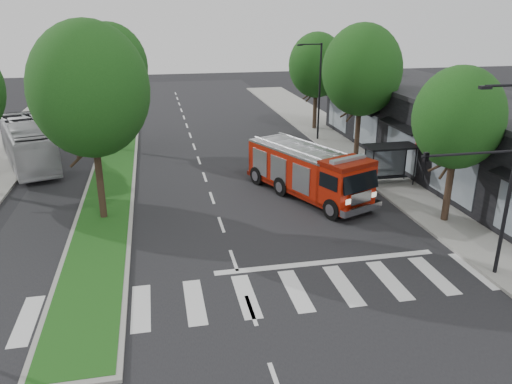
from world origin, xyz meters
TOP-DOWN VIEW (x-y plane):
  - ground at (0.00, 0.00)m, footprint 140.00×140.00m
  - sidewalk_right at (12.50, 10.00)m, footprint 5.00×80.00m
  - median at (-6.00, 18.00)m, footprint 3.00×50.00m
  - storefront_row at (17.00, 10.00)m, footprint 8.00×30.00m
  - bus_shelter at (11.20, 8.15)m, footprint 3.20×1.60m
  - tree_right_near at (11.50, 2.00)m, footprint 4.40×4.40m
  - tree_right_mid at (11.50, 14.00)m, footprint 5.60×5.60m
  - tree_right_far at (11.50, 24.00)m, footprint 5.00×5.00m
  - tree_median_near at (-6.00, 6.00)m, footprint 5.80×5.80m
  - tree_median_far at (-6.00, 20.00)m, footprint 5.60×5.60m
  - streetlight_right_near at (9.61, -3.50)m, footprint 4.08×0.22m
  - streetlight_right_far at (10.35, 20.00)m, footprint 2.11×0.20m
  - fire_engine at (5.61, 7.20)m, footprint 6.01×9.40m
  - city_bus at (-12.00, 17.53)m, footprint 6.00×11.33m

SIDE VIEW (x-z plane):
  - ground at x=0.00m, z-range 0.00..0.00m
  - sidewalk_right at x=12.50m, z-range 0.00..0.15m
  - median at x=-6.00m, z-range 0.00..0.16m
  - fire_engine at x=5.61m, z-range -0.06..3.08m
  - city_bus at x=-12.00m, z-range 0.00..3.09m
  - bus_shelter at x=11.20m, z-range 0.73..3.34m
  - storefront_row at x=17.00m, z-range 0.00..5.00m
  - streetlight_right_far at x=10.35m, z-range 0.48..8.48m
  - streetlight_right_near at x=9.61m, z-range 0.67..8.67m
  - tree_right_near at x=11.50m, z-range 1.48..9.53m
  - tree_right_far at x=11.50m, z-range 1.47..10.20m
  - tree_right_mid at x=11.50m, z-range 1.63..11.35m
  - tree_median_far at x=-6.00m, z-range 1.63..11.35m
  - tree_median_near at x=-6.00m, z-range 1.73..11.89m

